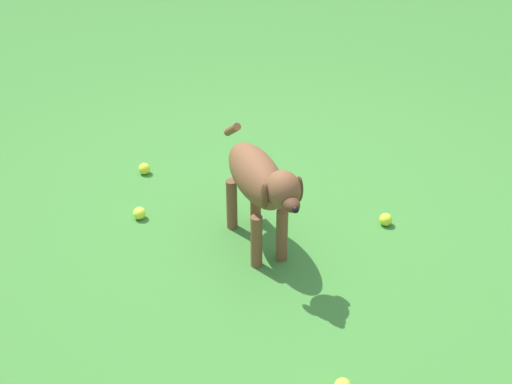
% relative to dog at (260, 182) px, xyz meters
% --- Properties ---
extents(ground, '(14.00, 14.00, 0.00)m').
position_rel_dog_xyz_m(ground, '(0.05, 0.22, -0.38)').
color(ground, '#38722D').
extents(dog, '(0.35, 0.83, 0.58)m').
position_rel_dog_xyz_m(dog, '(0.00, 0.00, 0.00)').
color(dog, brown).
rests_on(dog, ground).
extents(tennis_ball_1, '(0.07, 0.07, 0.07)m').
position_rel_dog_xyz_m(tennis_ball_1, '(0.66, 0.13, -0.35)').
color(tennis_ball_1, '#C2DA2C').
rests_on(tennis_ball_1, ground).
extents(tennis_ball_2, '(0.07, 0.07, 0.07)m').
position_rel_dog_xyz_m(tennis_ball_2, '(-0.59, 0.32, -0.35)').
color(tennis_ball_2, '#C8DF36').
rests_on(tennis_ball_2, ground).
extents(tennis_ball_3, '(0.07, 0.07, 0.07)m').
position_rel_dog_xyz_m(tennis_ball_3, '(-0.58, 0.77, -0.35)').
color(tennis_ball_3, '#C2D32A').
rests_on(tennis_ball_3, ground).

